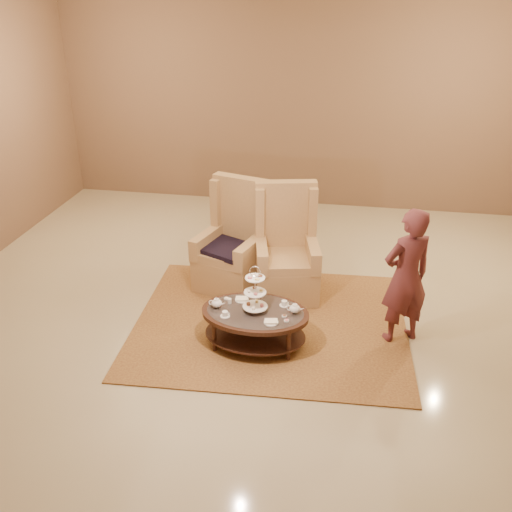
% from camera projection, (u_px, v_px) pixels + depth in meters
% --- Properties ---
extents(ground, '(8.00, 8.00, 0.00)m').
position_uv_depth(ground, '(256.00, 325.00, 6.55)').
color(ground, '#B8AB89').
rests_on(ground, ground).
extents(ceiling, '(8.00, 8.00, 0.02)m').
position_uv_depth(ceiling, '(256.00, 325.00, 6.55)').
color(ceiling, white).
rests_on(ceiling, ground).
extents(wall_back, '(8.00, 0.04, 3.50)m').
position_uv_depth(wall_back, '(298.00, 102.00, 9.31)').
color(wall_back, brown).
rests_on(wall_back, ground).
extents(rug, '(3.20, 2.72, 0.02)m').
position_uv_depth(rug, '(271.00, 323.00, 6.57)').
color(rug, olive).
rests_on(rug, ground).
extents(tea_table, '(1.18, 0.83, 0.96)m').
position_uv_depth(tea_table, '(255.00, 317.00, 6.04)').
color(tea_table, black).
rests_on(tea_table, ground).
extents(armchair_left, '(0.94, 0.95, 1.38)m').
position_uv_depth(armchair_left, '(234.00, 251.00, 7.22)').
color(armchair_left, tan).
rests_on(armchair_left, ground).
extents(armchair_right, '(0.89, 0.91, 1.39)m').
position_uv_depth(armchair_right, '(286.00, 258.00, 7.06)').
color(armchair_right, tan).
rests_on(armchair_right, ground).
extents(person, '(0.67, 0.60, 1.54)m').
position_uv_depth(person, '(406.00, 277.00, 5.97)').
color(person, '#5D272B').
rests_on(person, ground).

